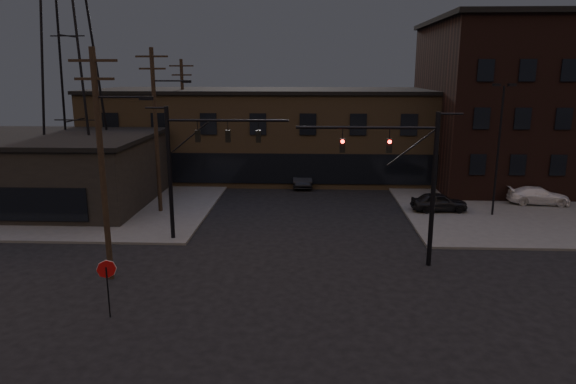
{
  "coord_description": "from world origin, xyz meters",
  "views": [
    {
      "loc": [
        0.24,
        -21.16,
        9.94
      ],
      "look_at": [
        -0.97,
        6.08,
        3.5
      ],
      "focal_mm": 32.0,
      "sensor_mm": 36.0,
      "label": 1
    }
  ],
  "objects_px": {
    "stop_sign": "(107,275)",
    "car_crossing": "(302,177)",
    "traffic_signal_near": "(412,173)",
    "parked_car_lot_a": "(439,202)",
    "traffic_signal_far": "(191,158)",
    "parked_car_lot_b": "(538,196)"
  },
  "relations": [
    {
      "from": "stop_sign",
      "to": "parked_car_lot_a",
      "type": "relative_size",
      "value": 0.63
    },
    {
      "from": "traffic_signal_far",
      "to": "car_crossing",
      "type": "xyz_separation_m",
      "value": [
        6.24,
        15.3,
        -4.24
      ]
    },
    {
      "from": "traffic_signal_near",
      "to": "parked_car_lot_a",
      "type": "height_order",
      "value": "traffic_signal_near"
    },
    {
      "from": "stop_sign",
      "to": "car_crossing",
      "type": "relative_size",
      "value": 0.53
    },
    {
      "from": "parked_car_lot_a",
      "to": "car_crossing",
      "type": "height_order",
      "value": "car_crossing"
    },
    {
      "from": "traffic_signal_near",
      "to": "stop_sign",
      "type": "height_order",
      "value": "traffic_signal_near"
    },
    {
      "from": "traffic_signal_far",
      "to": "parked_car_lot_b",
      "type": "relative_size",
      "value": 1.81
    },
    {
      "from": "traffic_signal_near",
      "to": "parked_car_lot_a",
      "type": "distance_m",
      "value": 11.85
    },
    {
      "from": "traffic_signal_far",
      "to": "stop_sign",
      "type": "bearing_deg",
      "value": -97.32
    },
    {
      "from": "traffic_signal_far",
      "to": "stop_sign",
      "type": "relative_size",
      "value": 3.23
    },
    {
      "from": "traffic_signal_near",
      "to": "parked_car_lot_b",
      "type": "distance_m",
      "value": 18.02
    },
    {
      "from": "traffic_signal_far",
      "to": "traffic_signal_near",
      "type": "bearing_deg",
      "value": -16.17
    },
    {
      "from": "traffic_signal_near",
      "to": "stop_sign",
      "type": "relative_size",
      "value": 3.23
    },
    {
      "from": "traffic_signal_near",
      "to": "traffic_signal_far",
      "type": "relative_size",
      "value": 1.0
    },
    {
      "from": "parked_car_lot_b",
      "to": "traffic_signal_far",
      "type": "bearing_deg",
      "value": 117.45
    },
    {
      "from": "stop_sign",
      "to": "car_crossing",
      "type": "distance_m",
      "value": 26.4
    },
    {
      "from": "stop_sign",
      "to": "traffic_signal_near",
      "type": "bearing_deg",
      "value": 25.9
    },
    {
      "from": "traffic_signal_near",
      "to": "parked_car_lot_b",
      "type": "bearing_deg",
      "value": 46.33
    },
    {
      "from": "traffic_signal_near",
      "to": "traffic_signal_far",
      "type": "distance_m",
      "value": 12.57
    },
    {
      "from": "traffic_signal_near",
      "to": "car_crossing",
      "type": "height_order",
      "value": "traffic_signal_near"
    },
    {
      "from": "parked_car_lot_a",
      "to": "car_crossing",
      "type": "relative_size",
      "value": 0.83
    },
    {
      "from": "parked_car_lot_b",
      "to": "traffic_signal_near",
      "type": "bearing_deg",
      "value": 142.99
    }
  ]
}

